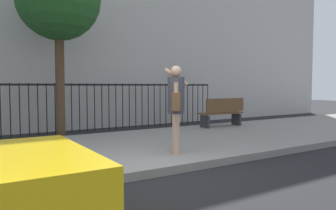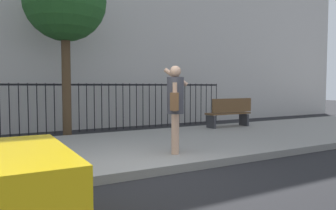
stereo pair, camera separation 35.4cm
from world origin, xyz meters
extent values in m
plane|color=black|center=(0.00, 0.00, 0.00)|extent=(60.00, 60.00, 0.00)
cube|color=gray|center=(0.00, 2.20, 0.07)|extent=(28.00, 4.40, 0.15)
cube|color=black|center=(0.00, 5.90, 1.55)|extent=(12.00, 0.04, 0.06)
cylinder|color=black|center=(-1.66, 5.90, 0.80)|extent=(0.03, 0.03, 1.60)
cylinder|color=black|center=(-1.40, 5.90, 0.80)|extent=(0.03, 0.03, 1.60)
cylinder|color=black|center=(-1.15, 5.90, 0.80)|extent=(0.03, 0.03, 1.60)
cylinder|color=black|center=(-0.89, 5.90, 0.80)|extent=(0.03, 0.03, 1.60)
cylinder|color=black|center=(-0.64, 5.90, 0.80)|extent=(0.03, 0.03, 1.60)
cylinder|color=black|center=(-0.38, 5.90, 0.80)|extent=(0.03, 0.03, 1.60)
cylinder|color=black|center=(-0.13, 5.90, 0.80)|extent=(0.03, 0.03, 1.60)
cylinder|color=black|center=(0.13, 5.90, 0.80)|extent=(0.03, 0.03, 1.60)
cylinder|color=black|center=(0.38, 5.90, 0.80)|extent=(0.03, 0.03, 1.60)
cylinder|color=black|center=(0.64, 5.90, 0.80)|extent=(0.03, 0.03, 1.60)
cylinder|color=black|center=(0.89, 5.90, 0.80)|extent=(0.03, 0.03, 1.60)
cylinder|color=black|center=(1.15, 5.90, 0.80)|extent=(0.03, 0.03, 1.60)
cylinder|color=black|center=(1.40, 5.90, 0.80)|extent=(0.03, 0.03, 1.60)
cylinder|color=black|center=(1.66, 5.90, 0.80)|extent=(0.03, 0.03, 1.60)
cylinder|color=black|center=(1.91, 5.90, 0.80)|extent=(0.03, 0.03, 1.60)
cylinder|color=black|center=(2.17, 5.90, 0.80)|extent=(0.03, 0.03, 1.60)
cylinder|color=black|center=(2.43, 5.90, 0.80)|extent=(0.03, 0.03, 1.60)
cylinder|color=black|center=(2.68, 5.90, 0.80)|extent=(0.03, 0.03, 1.60)
cylinder|color=black|center=(2.94, 5.90, 0.80)|extent=(0.03, 0.03, 1.60)
cylinder|color=black|center=(3.19, 5.90, 0.80)|extent=(0.03, 0.03, 1.60)
cylinder|color=black|center=(3.45, 5.90, 0.80)|extent=(0.03, 0.03, 1.60)
cylinder|color=black|center=(3.70, 5.90, 0.80)|extent=(0.03, 0.03, 1.60)
cylinder|color=black|center=(3.96, 5.90, 0.80)|extent=(0.03, 0.03, 1.60)
cylinder|color=black|center=(4.21, 5.90, 0.80)|extent=(0.03, 0.03, 1.60)
cylinder|color=black|center=(4.47, 5.90, 0.80)|extent=(0.03, 0.03, 1.60)
cylinder|color=black|center=(4.72, 5.90, 0.80)|extent=(0.03, 0.03, 1.60)
cylinder|color=black|center=(4.98, 5.90, 0.80)|extent=(0.03, 0.03, 1.60)
cylinder|color=black|center=(5.23, 5.90, 0.80)|extent=(0.03, 0.03, 1.60)
cylinder|color=black|center=(5.49, 5.90, 0.80)|extent=(0.03, 0.03, 1.60)
cylinder|color=black|center=(5.74, 5.90, 0.80)|extent=(0.03, 0.03, 1.60)
cylinder|color=black|center=(6.00, 5.90, 0.80)|extent=(0.03, 0.03, 1.60)
cylinder|color=tan|center=(1.10, 0.96, 0.55)|extent=(0.15, 0.15, 0.80)
cylinder|color=tan|center=(0.99, 0.79, 0.55)|extent=(0.15, 0.15, 0.80)
cylinder|color=#3F3F47|center=(1.04, 0.87, 1.32)|extent=(0.47, 0.47, 0.73)
sphere|color=tan|center=(1.04, 0.87, 1.80)|extent=(0.23, 0.23, 0.23)
cylinder|color=tan|center=(1.15, 1.04, 1.69)|extent=(0.47, 0.36, 0.39)
cylinder|color=tan|center=(0.93, 0.71, 1.30)|extent=(0.09, 0.09, 0.56)
cube|color=black|center=(1.18, 0.96, 1.78)|extent=(0.05, 0.06, 0.15)
cube|color=brown|center=(0.90, 0.66, 1.21)|extent=(0.29, 0.32, 0.34)
cube|color=brown|center=(4.76, 3.67, 0.60)|extent=(1.60, 0.45, 0.05)
cube|color=brown|center=(4.76, 3.47, 0.88)|extent=(1.60, 0.06, 0.44)
cube|color=#333338|center=(4.06, 3.67, 0.35)|extent=(0.08, 0.41, 0.40)
cube|color=#333338|center=(5.46, 3.67, 0.35)|extent=(0.08, 0.41, 0.40)
cylinder|color=#4C3823|center=(-0.23, 4.83, 1.65)|extent=(0.25, 0.25, 3.30)
camera|label=1|loc=(-2.60, -4.55, 1.51)|focal=34.82mm
camera|label=2|loc=(-2.30, -4.73, 1.51)|focal=34.82mm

